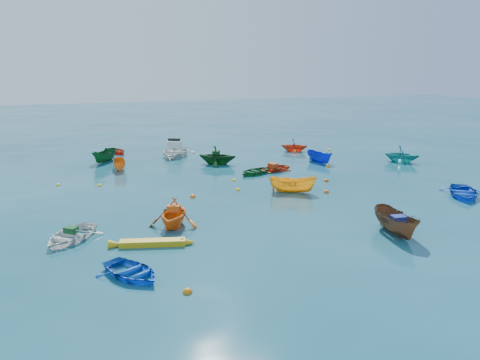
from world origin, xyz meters
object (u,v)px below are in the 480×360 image
object	(u,v)px
dinghy_blue_sw	(132,276)
kayak_yellow	(153,246)
dinghy_blue_se	(462,196)
motorboat_white	(175,156)
dinghy_white_near	(71,240)

from	to	relation	value
dinghy_blue_sw	kayak_yellow	xyz separation A→B (m)	(1.29, 3.03, 0.00)
dinghy_blue_se	motorboat_white	xyz separation A→B (m)	(-15.17, 19.36, 0.00)
dinghy_blue_sw	dinghy_blue_se	world-z (taller)	dinghy_blue_se
kayak_yellow	dinghy_blue_se	bearing A→B (deg)	-70.76
motorboat_white	dinghy_blue_sw	bearing A→B (deg)	-79.31
dinghy_blue_se	kayak_yellow	xyz separation A→B (m)	(-20.36, -2.04, 0.00)
dinghy_blue_se	dinghy_blue_sw	bearing A→B (deg)	-131.51
dinghy_blue_se	kayak_yellow	world-z (taller)	dinghy_blue_se
dinghy_blue_sw	motorboat_white	xyz separation A→B (m)	(6.48, 24.43, 0.00)
dinghy_blue_sw	motorboat_white	size ratio (longest dim) A/B	0.65
kayak_yellow	motorboat_white	bearing A→B (deg)	-0.11
dinghy_white_near	motorboat_white	xyz separation A→B (m)	(8.90, 19.37, 0.00)
dinghy_blue_sw	dinghy_blue_se	bearing A→B (deg)	-17.02
kayak_yellow	motorboat_white	world-z (taller)	motorboat_white
kayak_yellow	dinghy_white_near	bearing A→B (deg)	74.83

